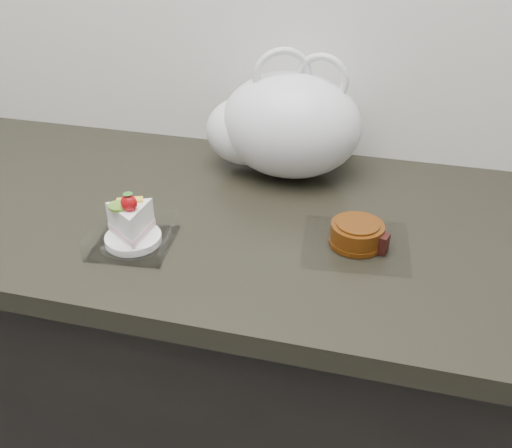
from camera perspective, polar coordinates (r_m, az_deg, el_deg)
counter at (r=1.38m, az=-5.42°, el=-14.52°), size 2.04×0.64×0.90m
cake_tray at (r=0.99m, az=-12.28°, el=-0.60°), size 0.14×0.14×0.10m
mooncake_wrap at (r=0.99m, az=10.12°, el=-1.20°), size 0.20×0.19×0.04m
plastic_bag at (r=1.18m, az=2.58°, el=9.81°), size 0.35×0.27×0.26m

